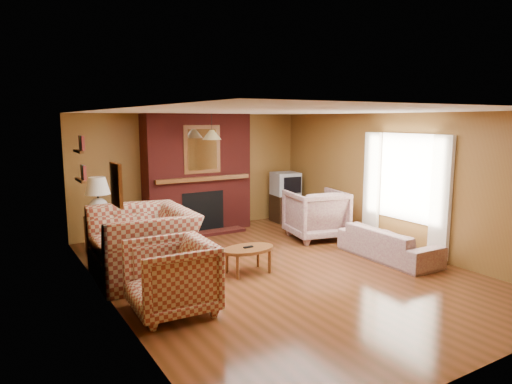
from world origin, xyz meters
TOP-DOWN VIEW (x-y plane):
  - floor at (0.00, 0.00)m, footprint 6.50×6.50m
  - ceiling at (0.00, 0.00)m, footprint 6.50×6.50m
  - wall_back at (0.00, 3.25)m, footprint 6.50×0.00m
  - wall_front at (0.00, -3.25)m, footprint 6.50×0.00m
  - wall_left at (-2.50, 0.00)m, footprint 0.00×6.50m
  - wall_right at (2.50, 0.00)m, footprint 0.00×6.50m
  - fireplace at (0.00, 2.98)m, footprint 2.20×0.82m
  - window_right at (2.45, -0.20)m, footprint 0.10×1.85m
  - bookshelf at (-2.44, 1.90)m, footprint 0.09×0.55m
  - botanical_print at (-2.47, -0.30)m, footprint 0.05×0.40m
  - pendant_light at (0.00, 2.30)m, footprint 0.36×0.36m
  - plaid_loveseat at (-1.85, 0.83)m, footprint 1.41×1.59m
  - plaid_armchair at (-1.95, -0.58)m, footprint 1.00×0.98m
  - floral_sofa at (1.90, -0.40)m, footprint 0.75×1.80m
  - floral_armchair at (1.70, 1.26)m, footprint 1.20×1.22m
  - coffee_table at (-0.45, 0.17)m, footprint 0.82×0.51m
  - side_table at (-2.10, 2.45)m, footprint 0.50×0.50m
  - table_lamp at (-2.10, 2.45)m, footprint 0.42×0.42m
  - tv_stand at (2.05, 2.80)m, footprint 0.59×0.55m
  - crt_tv at (2.05, 2.79)m, footprint 0.62×0.61m

SIDE VIEW (x-z plane):
  - floor at x=0.00m, z-range 0.00..0.00m
  - floral_sofa at x=1.90m, z-range 0.00..0.52m
  - tv_stand at x=2.05m, z-range 0.00..0.61m
  - side_table at x=-2.10m, z-range 0.00..0.62m
  - coffee_table at x=-0.45m, z-range 0.13..0.54m
  - plaid_armchair at x=-1.95m, z-range 0.00..0.88m
  - floral_armchair at x=1.70m, z-range 0.00..0.94m
  - plaid_loveseat at x=-1.85m, z-range 0.00..1.00m
  - crt_tv at x=2.05m, z-range 0.61..1.11m
  - table_lamp at x=-2.10m, z-range 0.66..1.36m
  - window_right at x=2.45m, z-range 0.13..2.13m
  - fireplace at x=0.00m, z-range -0.02..2.38m
  - wall_back at x=0.00m, z-range -2.05..4.45m
  - wall_front at x=0.00m, z-range -2.05..4.45m
  - wall_left at x=-2.50m, z-range -2.05..4.45m
  - wall_right at x=2.50m, z-range -2.05..4.45m
  - botanical_print at x=-2.47m, z-range 1.30..1.80m
  - bookshelf at x=-2.44m, z-range 1.31..2.02m
  - pendant_light at x=0.00m, z-range 1.76..2.24m
  - ceiling at x=0.00m, z-range 2.40..2.40m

